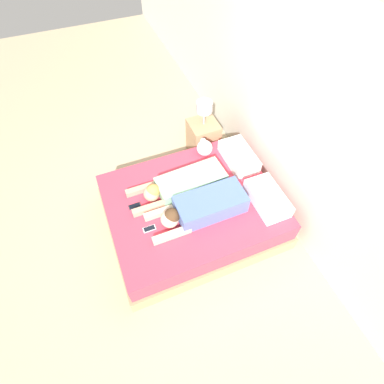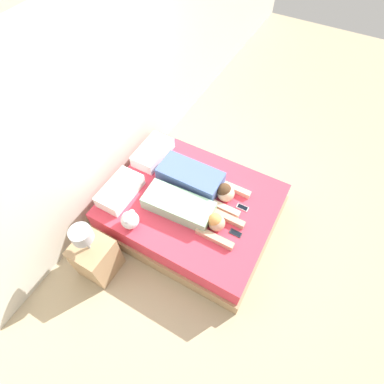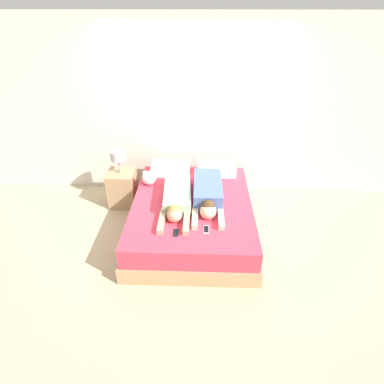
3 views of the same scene
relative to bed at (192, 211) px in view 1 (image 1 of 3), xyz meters
name	(u,v)px [view 1 (image 1 of 3)]	position (x,y,z in m)	size (l,w,h in m)	color
ground_plane	(192,221)	(0.00, 0.00, -0.23)	(12.00, 12.00, 0.00)	tan
wall_back	(296,118)	(0.00, 1.14, 1.07)	(12.00, 0.06, 2.60)	beige
bed	(192,211)	(0.00, 0.00, 0.00)	(1.61, 1.98, 0.47)	tan
pillow_head_left	(239,156)	(-0.35, 0.77, 0.32)	(0.57, 0.32, 0.16)	white
pillow_head_right	(267,198)	(0.35, 0.77, 0.32)	(0.57, 0.32, 0.16)	white
person_left	(182,184)	(-0.19, -0.05, 0.32)	(0.39, 1.16, 0.21)	#8CBF99
person_right	(202,207)	(0.21, 0.03, 0.35)	(0.38, 1.10, 0.23)	#4C66A5
cell_phone_left	(135,206)	(-0.16, -0.63, 0.25)	(0.07, 0.14, 0.01)	#2D2D33
cell_phone_right	(149,229)	(0.18, -0.57, 0.25)	(0.07, 0.14, 0.01)	silver
plush_toy	(205,148)	(-0.62, 0.43, 0.35)	(0.20, 0.20, 0.21)	white
nightstand	(203,136)	(-1.08, 0.61, 0.08)	(0.39, 0.39, 0.90)	tan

